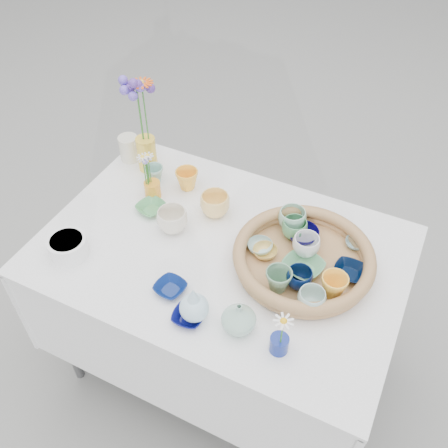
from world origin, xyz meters
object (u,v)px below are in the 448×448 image
at_px(display_table, 222,361).
at_px(tall_vase_yellow, 147,154).
at_px(wicker_tray, 303,259).
at_px(bud_vase_seafoam, 239,317).

bearing_deg(display_table, tall_vase_yellow, 149.94).
xyz_separation_m(wicker_tray, bud_vase_seafoam, (-0.09, -0.32, 0.02)).
xyz_separation_m(wicker_tray, tall_vase_yellow, (-0.75, 0.22, 0.03)).
bearing_deg(tall_vase_yellow, bud_vase_seafoam, -39.21).
bearing_deg(bud_vase_seafoam, wicker_tray, 74.07).
xyz_separation_m(display_table, bud_vase_seafoam, (0.19, -0.27, 0.82)).
distance_m(wicker_tray, bud_vase_seafoam, 0.33).
height_order(display_table, tall_vase_yellow, tall_vase_yellow).
distance_m(display_table, tall_vase_yellow, 1.00).
relative_size(display_table, wicker_tray, 2.66).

